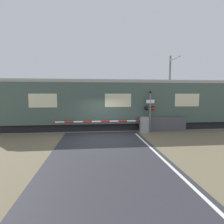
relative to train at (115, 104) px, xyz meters
name	(u,v)px	position (x,y,z in m)	size (l,w,h in m)	color
ground_plane	(103,138)	(-1.19, -3.39, -1.97)	(80.00, 80.00, 0.00)	#6B6047
track_bed	(101,128)	(-1.19, 0.00, -1.94)	(36.00, 3.20, 0.13)	gray
train	(115,104)	(0.00, 0.00, 0.00)	(19.08, 3.22, 3.84)	black
crossing_barrier	(135,124)	(1.22, -1.97, -1.33)	(6.64, 0.44, 1.15)	gray
signal_post	(150,109)	(2.29, -1.93, -0.26)	(0.80, 0.26, 3.00)	gray
catenary_pole	(170,88)	(5.36, 1.78, 1.33)	(0.20, 1.90, 6.30)	slate
roadside_fence	(166,124)	(3.57, -1.79, -1.42)	(3.13, 0.06, 1.10)	#4C4C51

